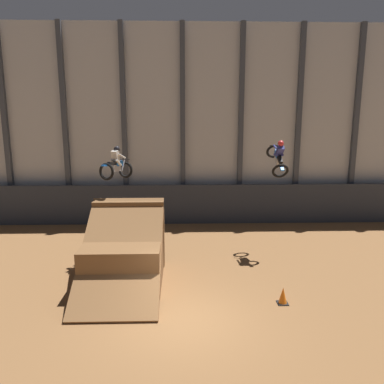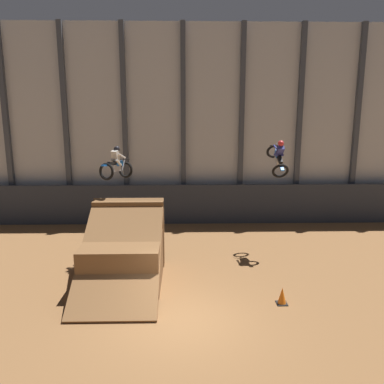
# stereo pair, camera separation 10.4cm
# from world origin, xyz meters

# --- Properties ---
(ground_plane) EXTENTS (60.00, 60.00, 0.00)m
(ground_plane) POSITION_xyz_m (0.00, 0.00, 0.00)
(ground_plane) COLOR brown
(arena_back_wall) EXTENTS (32.00, 0.40, 11.37)m
(arena_back_wall) POSITION_xyz_m (0.00, 11.63, 5.69)
(arena_back_wall) COLOR silver
(arena_back_wall) RESTS_ON ground_plane
(lower_barrier) EXTENTS (31.36, 0.20, 2.31)m
(lower_barrier) POSITION_xyz_m (0.00, 10.83, 1.16)
(lower_barrier) COLOR #2D333D
(lower_barrier) RESTS_ON ground_plane
(dirt_ramp) EXTENTS (2.90, 4.89, 2.97)m
(dirt_ramp) POSITION_xyz_m (-2.28, 3.24, 1.01)
(dirt_ramp) COLOR brown
(dirt_ramp) RESTS_ON ground_plane
(rider_bike_left_air) EXTENTS (1.33, 1.76, 1.50)m
(rider_bike_left_air) POSITION_xyz_m (-2.91, 5.65, 4.12)
(rider_bike_left_air) COLOR black
(rider_bike_right_air) EXTENTS (0.74, 1.82, 1.70)m
(rider_bike_right_air) POSITION_xyz_m (4.20, 5.91, 4.44)
(rider_bike_right_air) COLOR black
(traffic_cone_near_ramp) EXTENTS (0.36, 0.36, 0.58)m
(traffic_cone_near_ramp) POSITION_xyz_m (-1.86, 6.16, 0.28)
(traffic_cone_near_ramp) COLOR black
(traffic_cone_near_ramp) RESTS_ON ground_plane
(traffic_cone_arena_edge) EXTENTS (0.36, 0.36, 0.58)m
(traffic_cone_arena_edge) POSITION_xyz_m (3.30, 1.04, 0.28)
(traffic_cone_arena_edge) COLOR black
(traffic_cone_arena_edge) RESTS_ON ground_plane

